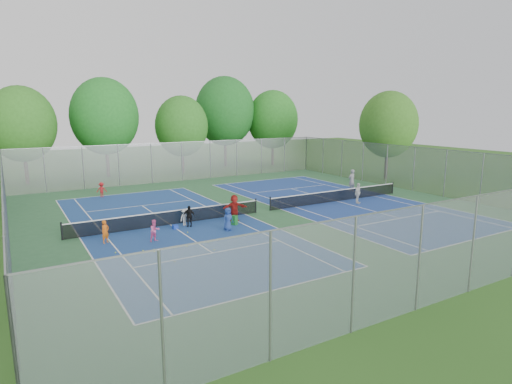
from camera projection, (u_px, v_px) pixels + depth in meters
ground at (263, 212)px, 30.96m from camera, size 120.00×120.00×0.00m
court_pad at (263, 212)px, 30.96m from camera, size 32.00×32.00×0.01m
court_left at (170, 225)px, 27.45m from camera, size 10.97×23.77×0.01m
court_right at (337, 201)px, 34.46m from camera, size 10.97×23.77×0.01m
net_left at (170, 218)px, 27.37m from camera, size 12.87×0.10×0.91m
net_right at (337, 196)px, 34.37m from camera, size 12.87×0.10×0.91m
fence_north at (182, 162)px, 44.09m from camera, size 32.00×0.10×4.00m
fence_south at (473, 245)px, 17.06m from camera, size 32.00×0.10×4.00m
fence_west at (5, 212)px, 22.57m from camera, size 0.10×32.00×4.00m
fence_east at (414, 169)px, 38.58m from camera, size 0.10×32.00×4.00m
tree_nw at (22, 124)px, 41.41m from camera, size 6.40×6.40×9.58m
tree_nl at (105, 116)px, 46.13m from camera, size 7.20×7.20×10.69m
tree_nc at (182, 126)px, 48.66m from camera, size 6.00×6.00×8.85m
tree_nr at (225, 111)px, 54.38m from camera, size 7.60×7.60×11.42m
tree_ne at (273, 120)px, 55.90m from camera, size 6.60×6.60×9.77m
tree_side_e at (388, 124)px, 44.44m from camera, size 6.00×6.00×9.20m
ball_crate at (175, 227)px, 26.51m from camera, size 0.32×0.32×0.26m
ball_hopper at (235, 220)px, 27.38m from camera, size 0.42×0.42×0.63m
student_a at (105, 232)px, 23.63m from camera, size 0.57×0.51×1.31m
student_b at (155, 231)px, 23.94m from camera, size 0.71×0.61×1.26m
student_c at (185, 217)px, 27.23m from camera, size 0.79×0.62×1.08m
student_d at (189, 216)px, 26.94m from camera, size 0.85×0.70×1.36m
student_e at (228, 219)px, 26.09m from camera, size 0.75×0.54×1.42m
student_f at (234, 208)px, 28.28m from camera, size 1.72×0.86×1.77m
child_far_baseline at (102, 190)px, 35.97m from camera, size 0.92×0.68×1.27m
instructor at (352, 180)px, 38.58m from camera, size 0.76×0.52×1.99m
teen_court_b at (358, 193)px, 33.53m from camera, size 1.03×0.75×1.62m
tennis_ball_0 at (143, 251)px, 22.32m from camera, size 0.07×0.07×0.07m
tennis_ball_1 at (154, 250)px, 22.51m from camera, size 0.07×0.07×0.07m
tennis_ball_2 at (115, 253)px, 22.01m from camera, size 0.07×0.07×0.07m
tennis_ball_3 at (228, 221)px, 28.23m from camera, size 0.07×0.07×0.07m
tennis_ball_4 at (187, 247)px, 23.03m from camera, size 0.07×0.07×0.07m
tennis_ball_5 at (214, 250)px, 22.45m from camera, size 0.07×0.07×0.07m
tennis_ball_6 at (151, 251)px, 22.31m from camera, size 0.07×0.07×0.07m
tennis_ball_7 at (208, 242)px, 23.76m from camera, size 0.07×0.07×0.07m
tennis_ball_8 at (109, 241)px, 24.00m from camera, size 0.07×0.07×0.07m
tennis_ball_9 at (154, 252)px, 22.13m from camera, size 0.07×0.07×0.07m
tennis_ball_10 at (175, 262)px, 20.71m from camera, size 0.07×0.07×0.07m
tennis_ball_11 at (188, 233)px, 25.64m from camera, size 0.07×0.07×0.07m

